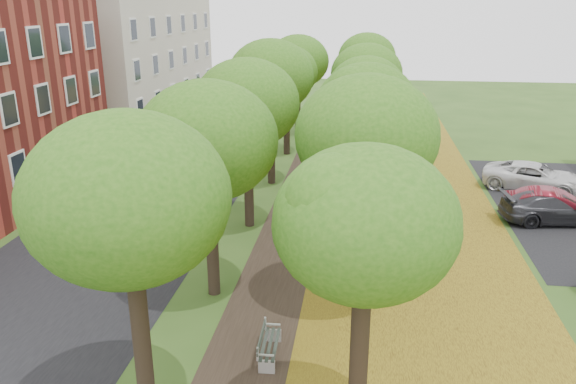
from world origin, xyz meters
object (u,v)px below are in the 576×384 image
(car_red, at_px, (554,206))
(car_white, at_px, (535,177))
(car_grey, at_px, (555,207))
(bench, at_px, (268,344))

(car_red, xyz_separation_m, car_white, (0.34, 4.33, 0.00))
(car_grey, xyz_separation_m, car_white, (0.34, 4.44, 0.02))
(bench, height_order, car_white, car_white)
(car_grey, bearing_deg, car_white, -11.66)
(bench, height_order, car_red, car_red)
(bench, relative_size, car_white, 0.32)
(car_red, distance_m, car_grey, 0.12)
(bench, relative_size, car_grey, 0.35)
(car_red, relative_size, car_grey, 0.90)
(bench, distance_m, car_grey, 15.73)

